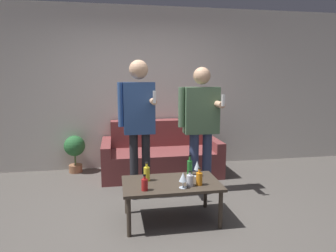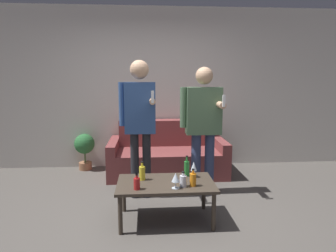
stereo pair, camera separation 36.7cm
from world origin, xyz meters
name	(u,v)px [view 2 (the right image)]	position (x,y,z in m)	size (l,w,h in m)	color
ground_plane	(155,223)	(0.00, 0.00, 0.00)	(16.00, 16.00, 0.00)	#514C47
wall_back	(150,89)	(0.00, 2.17, 1.35)	(8.00, 0.06, 2.70)	silver
couch	(167,155)	(0.26, 1.71, 0.29)	(1.84, 0.93, 0.83)	brown
coffee_table	(166,186)	(0.12, 0.05, 0.39)	(1.03, 0.62, 0.43)	#3D3328
bottle_orange	(187,168)	(0.38, 0.24, 0.53)	(0.06, 0.06, 0.24)	#23752D
bottle_green	(193,179)	(0.40, -0.08, 0.51)	(0.07, 0.07, 0.18)	orange
bottle_dark	(142,173)	(-0.13, 0.14, 0.52)	(0.07, 0.07, 0.21)	yellow
bottle_yellow	(137,183)	(-0.18, -0.14, 0.50)	(0.06, 0.06, 0.16)	#B21E1E
bottle_red	(183,181)	(0.29, -0.10, 0.50)	(0.07, 0.07, 0.16)	silver
wine_glass_near	(194,167)	(0.45, 0.19, 0.56)	(0.07, 0.07, 0.18)	silver
wine_glass_far	(176,178)	(0.21, -0.14, 0.54)	(0.08, 0.08, 0.16)	silver
person_standing_left	(140,116)	(-0.16, 0.72, 1.06)	(0.45, 0.44, 1.75)	#232328
person_standing_right	(203,121)	(0.66, 0.80, 0.98)	(0.53, 0.44, 1.67)	navy
potted_plant	(85,147)	(-1.11, 1.97, 0.39)	(0.33, 0.33, 0.61)	#936042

